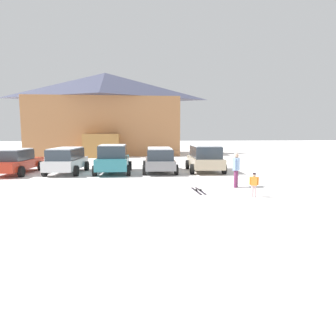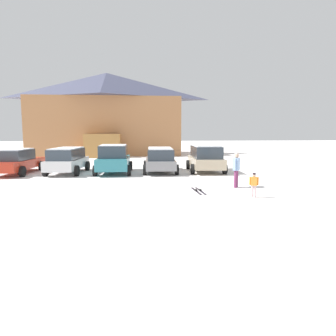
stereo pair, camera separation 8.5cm
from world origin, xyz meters
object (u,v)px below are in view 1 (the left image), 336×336
Objects in this scene: parked_red_sedan at (16,161)px; parked_grey_wagon at (159,159)px; skier_adult_in_blue_parka at (236,168)px; pair_of_skis at (198,191)px; ski_lodge at (106,113)px; skier_child_in_orange_jacket at (254,184)px; parked_silver_wagon at (67,160)px; parked_teal_hatchback at (113,159)px; parked_beige_suv at (205,157)px.

parked_red_sedan is 9.01m from parked_grey_wagon.
skier_adult_in_blue_parka is 1.01× the size of pair_of_skis.
skier_child_in_orange_jacket is at bearing -70.87° from ski_lodge.
ski_lodge is at bearing 110.79° from skier_adult_in_blue_parka.
parked_red_sedan reaches higher than skier_child_in_orange_jacket.
ski_lodge is 3.95× the size of parked_silver_wagon.
parked_grey_wagon is at bearing 5.31° from parked_teal_hatchback.
parked_red_sedan is 1.21× the size of parked_teal_hatchback.
pair_of_skis is (6.50, -22.99, -4.73)m from ski_lodge.
parked_grey_wagon is at bearing 119.53° from skier_adult_in_blue_parka.
parked_teal_hatchback is at bearing -2.78° from parked_red_sedan.
ski_lodge reaches higher than parked_red_sedan.
pair_of_skis is at bearing -41.75° from parked_silver_wagon.
parked_beige_suv is 8.02m from skier_child_in_orange_jacket.
parked_beige_suv is at bearing 1.29° from parked_grey_wagon.
parked_red_sedan is 12.04m from parked_beige_suv.
parked_red_sedan is at bearing -179.77° from parked_beige_suv.
ski_lodge is at bearing 107.46° from parked_grey_wagon.
parked_beige_suv is at bearing 3.28° from parked_teal_hatchback.
parked_red_sedan is 6.06m from parked_teal_hatchback.
ski_lodge reaches higher than parked_teal_hatchback.
parked_silver_wagon is at bearing -1.53° from parked_red_sedan.
parked_red_sedan is (-3.82, -16.48, -3.96)m from ski_lodge.
parked_teal_hatchback is 8.29m from skier_adult_in_blue_parka.
parked_grey_wagon reaches higher than pair_of_skis.
parked_silver_wagon reaches higher than parked_grey_wagon.
parked_teal_hatchback reaches higher than parked_silver_wagon.
parked_beige_suv is (3.03, 0.07, 0.07)m from parked_grey_wagon.
parked_silver_wagon is 2.63× the size of pair_of_skis.
parked_grey_wagon is (2.96, 0.28, -0.03)m from parked_teal_hatchback.
parked_silver_wagon reaches higher than pair_of_skis.
skier_child_in_orange_jacket is (12.30, -7.96, -0.24)m from parked_red_sedan.
parked_silver_wagon is at bearing -179.37° from parked_grey_wagon.
ski_lodge is 24.10m from skier_adult_in_blue_parka.
parked_red_sedan is 2.92× the size of pair_of_skis.
parked_beige_suv is at bearing 0.85° from parked_silver_wagon.
parked_silver_wagon reaches higher than skier_child_in_orange_jacket.
pair_of_skis is at bearing 143.79° from skier_child_in_orange_jacket.
skier_child_in_orange_jacket is at bearing -67.49° from parked_grey_wagon.
parked_grey_wagon is 3.03m from parked_beige_suv.
skier_adult_in_blue_parka is (0.24, -5.82, 0.01)m from parked_beige_suv.
ski_lodge reaches higher than skier_adult_in_blue_parka.
parked_beige_suv reaches higher than pair_of_skis.
parked_red_sedan reaches higher than pair_of_skis.
parked_teal_hatchback is 4.05× the size of skier_child_in_orange_jacket.
parked_red_sedan is 13.56m from skier_adult_in_blue_parka.
ski_lodge is at bearing 97.57° from parked_teal_hatchback.
skier_child_in_orange_jacket is at bearing -50.82° from parked_teal_hatchback.
parked_grey_wagon is (5.89, 0.06, -0.01)m from parked_silver_wagon.
parked_grey_wagon is 4.47× the size of skier_child_in_orange_jacket.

